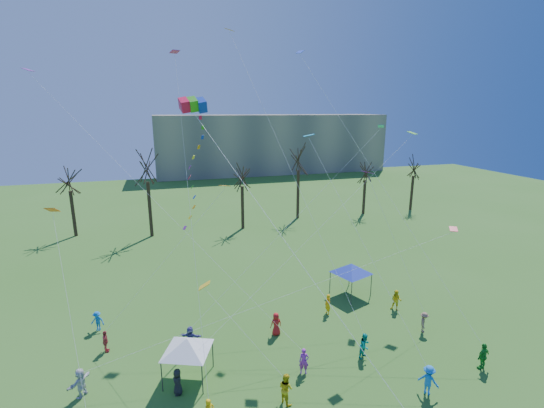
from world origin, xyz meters
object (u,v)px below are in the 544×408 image
object	(u,v)px
canopy_tent_blue	(351,268)
canopy_tent_white	(187,345)
distant_building	(272,144)
big_box_kite	(198,175)

from	to	relation	value
canopy_tent_blue	canopy_tent_white	bearing A→B (deg)	-154.48
canopy_tent_white	canopy_tent_blue	size ratio (longest dim) A/B	0.93
distant_building	big_box_kite	bearing A→B (deg)	-110.25
distant_building	canopy_tent_blue	distance (m)	70.81
distant_building	canopy_tent_white	bearing A→B (deg)	-110.25
canopy_tent_white	distant_building	bearing A→B (deg)	69.75
big_box_kite	canopy_tent_white	world-z (taller)	big_box_kite
canopy_tent_white	canopy_tent_blue	world-z (taller)	canopy_tent_blue
big_box_kite	canopy_tent_blue	xyz separation A→B (m)	(13.38, 2.85, -9.59)
big_box_kite	canopy_tent_white	bearing A→B (deg)	-110.20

